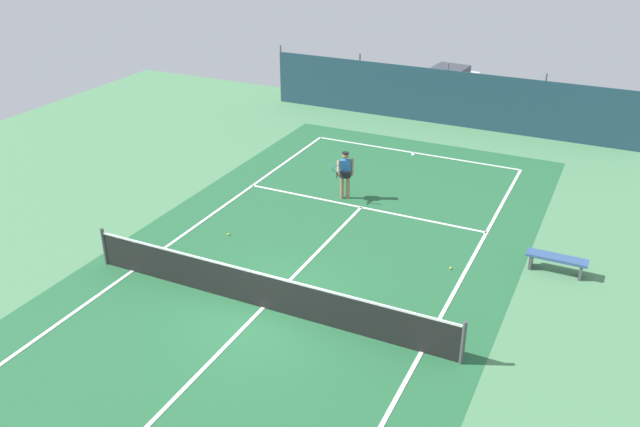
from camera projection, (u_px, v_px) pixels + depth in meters
name	position (u px, v px, depth m)	size (l,w,h in m)	color
ground_plane	(263.00, 308.00, 16.69)	(36.00, 36.00, 0.00)	#4C8456
court_surface	(263.00, 308.00, 16.69)	(11.02, 26.60, 0.01)	#236038
tennis_net	(263.00, 290.00, 16.47)	(10.12, 0.10, 1.10)	black
back_fence	(447.00, 106.00, 29.64)	(16.30, 0.98, 2.70)	#1E3D4C
tennis_player	(345.00, 172.00, 22.11)	(0.56, 0.83, 1.64)	#9E7051
tennis_ball_near_player	(228.00, 234.00, 20.13)	(0.07, 0.07, 0.07)	#CCDB33
tennis_ball_midcourt	(451.00, 268.00, 18.35)	(0.07, 0.07, 0.07)	#CCDB33
parked_car	(448.00, 85.00, 32.20)	(2.32, 4.35, 1.68)	silver
courtside_bench	(557.00, 260.00, 18.06)	(1.60, 0.40, 0.49)	#335184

